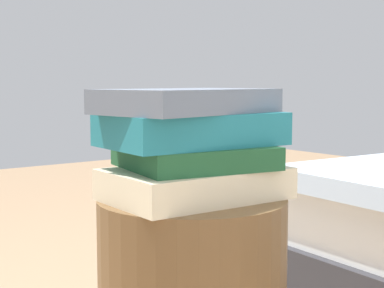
% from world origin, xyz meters
% --- Properties ---
extents(book_cream, '(0.30, 0.20, 0.05)m').
position_xyz_m(book_cream, '(0.00, 0.01, 0.54)').
color(book_cream, beige).
rests_on(book_cream, side_table).
extents(book_forest, '(0.26, 0.25, 0.04)m').
position_xyz_m(book_forest, '(-0.01, -0.00, 0.59)').
color(book_forest, '#1E512D').
rests_on(book_forest, book_cream).
extents(book_teal, '(0.30, 0.20, 0.06)m').
position_xyz_m(book_teal, '(0.00, 0.00, 0.64)').
color(book_teal, '#1E727F').
rests_on(book_teal, book_forest).
extents(book_slate, '(0.32, 0.23, 0.04)m').
position_xyz_m(book_slate, '(0.01, -0.00, 0.69)').
color(book_slate, slate).
rests_on(book_slate, book_teal).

